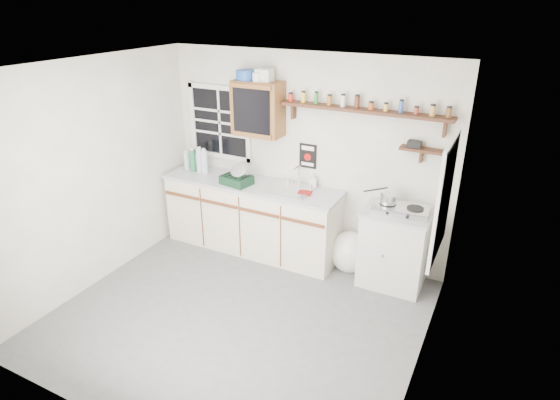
# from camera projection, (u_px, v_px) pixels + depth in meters

# --- Properties ---
(room) EXTENTS (3.64, 3.24, 2.54)m
(room) POSITION_uv_depth(u_px,v_px,m) (234.00, 206.00, 4.38)
(room) COLOR #525254
(room) RESTS_ON ground
(main_cabinet) EXTENTS (2.31, 0.63, 0.92)m
(main_cabinet) POSITION_uv_depth(u_px,v_px,m) (252.00, 216.00, 6.00)
(main_cabinet) COLOR beige
(main_cabinet) RESTS_ON floor
(right_cabinet) EXTENTS (0.73, 0.57, 0.91)m
(right_cabinet) POSITION_uv_depth(u_px,v_px,m) (394.00, 248.00, 5.26)
(right_cabinet) COLOR #B9B9B2
(right_cabinet) RESTS_ON floor
(sink) EXTENTS (0.52, 0.44, 0.29)m
(sink) POSITION_uv_depth(u_px,v_px,m) (290.00, 189.00, 5.59)
(sink) COLOR silver
(sink) RESTS_ON main_cabinet
(upper_cabinet) EXTENTS (0.60, 0.32, 0.65)m
(upper_cabinet) POSITION_uv_depth(u_px,v_px,m) (258.00, 109.00, 5.55)
(upper_cabinet) COLOR #5B3016
(upper_cabinet) RESTS_ON wall_back
(upper_cabinet_clutter) EXTENTS (0.46, 0.24, 0.14)m
(upper_cabinet_clutter) POSITION_uv_depth(u_px,v_px,m) (253.00, 75.00, 5.42)
(upper_cabinet_clutter) COLOR #184AA1
(upper_cabinet_clutter) RESTS_ON upper_cabinet
(spice_shelf) EXTENTS (1.91, 0.18, 0.35)m
(spice_shelf) POSITION_uv_depth(u_px,v_px,m) (364.00, 109.00, 5.04)
(spice_shelf) COLOR black
(spice_shelf) RESTS_ON wall_back
(secondary_shelf) EXTENTS (0.45, 0.16, 0.24)m
(secondary_shelf) POSITION_uv_depth(u_px,v_px,m) (419.00, 149.00, 4.93)
(secondary_shelf) COLOR black
(secondary_shelf) RESTS_ON wall_back
(warning_sign) EXTENTS (0.22, 0.02, 0.30)m
(warning_sign) POSITION_uv_depth(u_px,v_px,m) (308.00, 156.00, 5.64)
(warning_sign) COLOR black
(warning_sign) RESTS_ON wall_back
(window_back) EXTENTS (0.93, 0.03, 0.98)m
(window_back) POSITION_uv_depth(u_px,v_px,m) (220.00, 122.00, 6.05)
(window_back) COLOR black
(window_back) RESTS_ON wall_back
(window_right) EXTENTS (0.03, 0.78, 1.08)m
(window_right) POSITION_uv_depth(u_px,v_px,m) (444.00, 200.00, 4.00)
(window_right) COLOR black
(window_right) RESTS_ON wall_back
(water_bottles) EXTENTS (0.40, 0.12, 0.34)m
(water_bottles) POSITION_uv_depth(u_px,v_px,m) (197.00, 161.00, 6.12)
(water_bottles) COLOR #A8BCC5
(water_bottles) RESTS_ON main_cabinet
(dish_rack) EXTENTS (0.40, 0.32, 0.27)m
(dish_rack) POSITION_uv_depth(u_px,v_px,m) (237.00, 178.00, 5.74)
(dish_rack) COLOR black
(dish_rack) RESTS_ON main_cabinet
(soap_bottle) EXTENTS (0.10, 0.10, 0.17)m
(soap_bottle) POSITION_uv_depth(u_px,v_px,m) (313.00, 180.00, 5.65)
(soap_bottle) COLOR silver
(soap_bottle) RESTS_ON main_cabinet
(rag) EXTENTS (0.18, 0.16, 0.02)m
(rag) POSITION_uv_depth(u_px,v_px,m) (305.00, 193.00, 5.49)
(rag) COLOR maroon
(rag) RESTS_ON main_cabinet
(hotplate) EXTENTS (0.61, 0.35, 0.09)m
(hotplate) POSITION_uv_depth(u_px,v_px,m) (401.00, 209.00, 5.03)
(hotplate) COLOR silver
(hotplate) RESTS_ON right_cabinet
(saucepan) EXTENTS (0.42, 0.26, 0.19)m
(saucepan) POSITION_uv_depth(u_px,v_px,m) (388.00, 199.00, 5.06)
(saucepan) COLOR silver
(saucepan) RESTS_ON hotplate
(trash_bag) EXTENTS (0.46, 0.42, 0.52)m
(trash_bag) POSITION_uv_depth(u_px,v_px,m) (350.00, 252.00, 5.63)
(trash_bag) COLOR silver
(trash_bag) RESTS_ON floor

